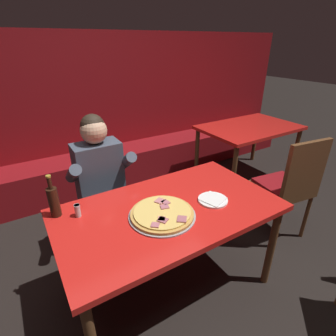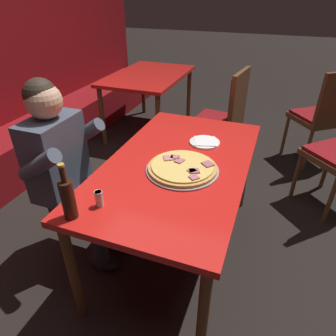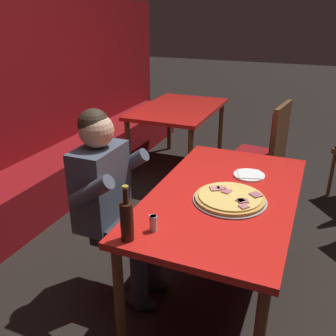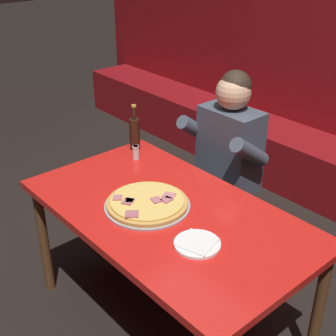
# 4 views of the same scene
# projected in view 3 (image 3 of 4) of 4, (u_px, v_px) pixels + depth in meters

# --- Properties ---
(ground_plane) EXTENTS (24.00, 24.00, 0.00)m
(ground_plane) POSITION_uv_depth(u_px,v_px,m) (218.00, 290.00, 2.60)
(ground_plane) COLOR black
(booth_bench) EXTENTS (6.46, 0.48, 0.46)m
(booth_bench) POSITION_uv_depth(u_px,v_px,m) (6.00, 210.00, 3.17)
(booth_bench) COLOR maroon
(booth_bench) RESTS_ON ground_plane
(main_dining_table) EXTENTS (1.51, 0.86, 0.76)m
(main_dining_table) POSITION_uv_depth(u_px,v_px,m) (223.00, 204.00, 2.33)
(main_dining_table) COLOR brown
(main_dining_table) RESTS_ON ground_plane
(pizza) EXTENTS (0.44, 0.44, 0.05)m
(pizza) POSITION_uv_depth(u_px,v_px,m) (230.00, 198.00, 2.20)
(pizza) COLOR #9E9EA3
(pizza) RESTS_ON main_dining_table
(plate_white_paper) EXTENTS (0.21, 0.21, 0.02)m
(plate_white_paper) POSITION_uv_depth(u_px,v_px,m) (249.00, 175.00, 2.53)
(plate_white_paper) COLOR white
(plate_white_paper) RESTS_ON main_dining_table
(beer_bottle) EXTENTS (0.07, 0.07, 0.29)m
(beer_bottle) POSITION_uv_depth(u_px,v_px,m) (127.00, 220.00, 1.80)
(beer_bottle) COLOR black
(beer_bottle) RESTS_ON main_dining_table
(shaker_parmesan) EXTENTS (0.04, 0.04, 0.09)m
(shaker_parmesan) POSITION_uv_depth(u_px,v_px,m) (153.00, 224.00, 1.90)
(shaker_parmesan) COLOR silver
(shaker_parmesan) RESTS_ON main_dining_table
(shaker_black_pepper) EXTENTS (0.04, 0.04, 0.09)m
(shaker_black_pepper) POSITION_uv_depth(u_px,v_px,m) (153.00, 224.00, 1.90)
(shaker_black_pepper) COLOR silver
(shaker_black_pepper) RESTS_ON main_dining_table
(diner_seated_blue_shirt) EXTENTS (0.53, 0.53, 1.27)m
(diner_seated_blue_shirt) POSITION_uv_depth(u_px,v_px,m) (113.00, 199.00, 2.34)
(diner_seated_blue_shirt) COLOR black
(diner_seated_blue_shirt) RESTS_ON ground_plane
(dining_chair_by_booth) EXTENTS (0.50, 0.50, 1.05)m
(dining_chair_by_booth) POSITION_uv_depth(u_px,v_px,m) (265.00, 150.00, 3.42)
(dining_chair_by_booth) COLOR brown
(dining_chair_by_booth) RESTS_ON ground_plane
(background_dining_table) EXTENTS (1.29, 0.84, 0.76)m
(background_dining_table) POSITION_uv_depth(u_px,v_px,m) (179.00, 114.00, 4.32)
(background_dining_table) COLOR brown
(background_dining_table) RESTS_ON ground_plane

